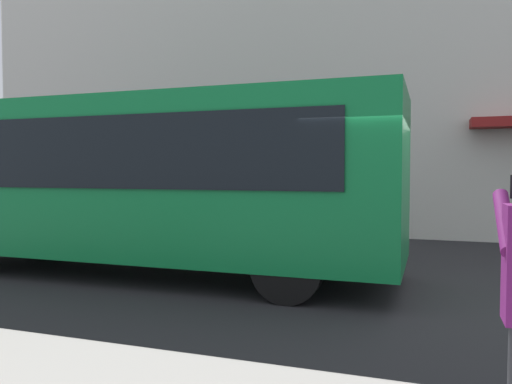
# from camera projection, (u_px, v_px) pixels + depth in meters

# --- Properties ---
(ground_plane) EXTENTS (60.00, 60.00, 0.00)m
(ground_plane) POSITION_uv_depth(u_px,v_px,m) (401.00, 295.00, 7.34)
(ground_plane) COLOR #232326
(building_facade_far) EXTENTS (28.00, 1.55, 12.00)m
(building_facade_far) POSITION_uv_depth(u_px,v_px,m) (418.00, 16.00, 13.50)
(building_facade_far) COLOR beige
(building_facade_far) RESTS_ON ground_plane
(red_bus) EXTENTS (9.05, 2.54, 3.08)m
(red_bus) POSITION_uv_depth(u_px,v_px,m) (139.00, 179.00, 8.82)
(red_bus) COLOR #0F7238
(red_bus) RESTS_ON ground_plane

